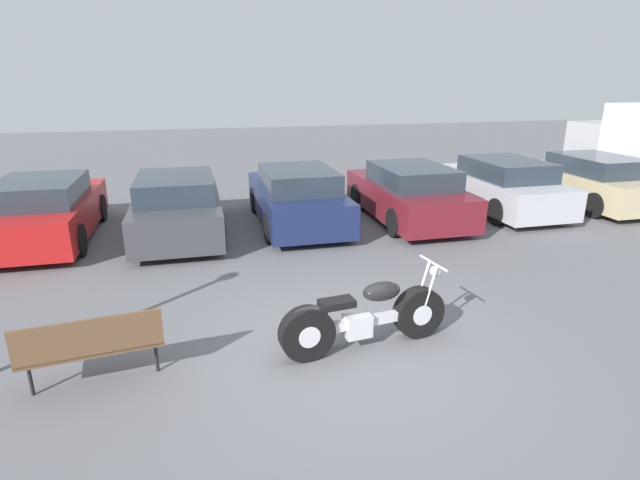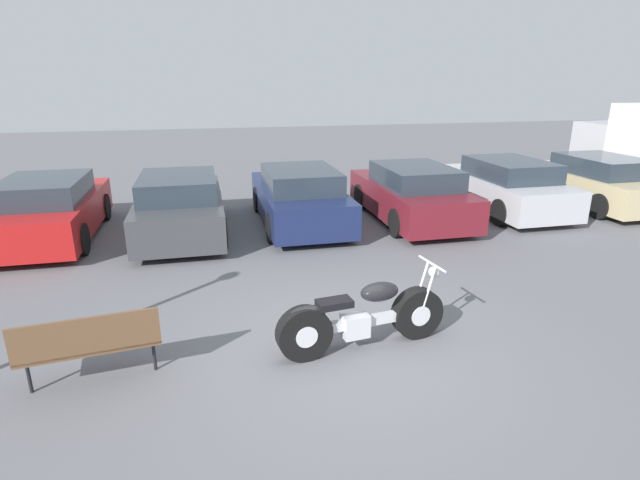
% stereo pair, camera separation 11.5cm
% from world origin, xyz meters
% --- Properties ---
extents(ground_plane, '(60.00, 60.00, 0.00)m').
position_xyz_m(ground_plane, '(0.00, 0.00, 0.00)').
color(ground_plane, slate).
extents(motorcycle, '(2.30, 0.68, 1.05)m').
position_xyz_m(motorcycle, '(0.13, 0.11, 0.42)').
color(motorcycle, black).
rests_on(motorcycle, ground_plane).
extents(parked_car_red, '(1.87, 4.22, 1.36)m').
position_xyz_m(parked_car_red, '(-4.98, 6.01, 0.64)').
color(parked_car_red, red).
rests_on(parked_car_red, ground_plane).
extents(parked_car_dark_grey, '(1.87, 4.22, 1.36)m').
position_xyz_m(parked_car_dark_grey, '(-2.27, 5.75, 0.64)').
color(parked_car_dark_grey, '#3D3D42').
rests_on(parked_car_dark_grey, ground_plane).
extents(parked_car_navy, '(1.87, 4.22, 1.36)m').
position_xyz_m(parked_car_navy, '(0.44, 5.93, 0.64)').
color(parked_car_navy, '#19234C').
rests_on(parked_car_navy, ground_plane).
extents(parked_car_maroon, '(1.87, 4.22, 1.36)m').
position_xyz_m(parked_car_maroon, '(3.16, 5.67, 0.64)').
color(parked_car_maroon, maroon).
rests_on(parked_car_maroon, ground_plane).
extents(parked_car_silver, '(1.87, 4.22, 1.36)m').
position_xyz_m(parked_car_silver, '(5.87, 5.96, 0.64)').
color(parked_car_silver, '#BCBCC1').
rests_on(parked_car_silver, ground_plane).
extents(parked_car_champagne, '(1.87, 4.22, 1.36)m').
position_xyz_m(parked_car_champagne, '(8.58, 5.90, 0.64)').
color(parked_car_champagne, '#C6B284').
rests_on(parked_car_champagne, ground_plane).
extents(park_bench, '(1.56, 0.59, 0.89)m').
position_xyz_m(park_bench, '(-3.08, 0.00, 0.54)').
color(park_bench, brown).
rests_on(park_bench, ground_plane).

